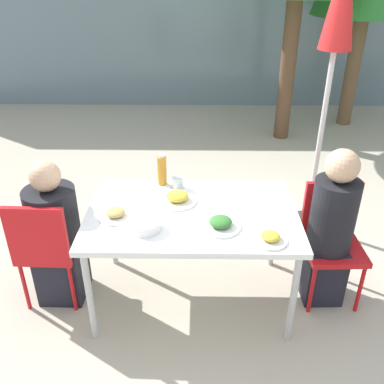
{
  "coord_description": "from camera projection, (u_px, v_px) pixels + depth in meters",
  "views": [
    {
      "loc": [
        0.04,
        -2.42,
        2.26
      ],
      "look_at": [
        0.0,
        0.0,
        0.9
      ],
      "focal_mm": 40.0,
      "sensor_mm": 36.0,
      "label": 1
    }
  ],
  "objects": [
    {
      "name": "bottle",
      "position": [
        162.0,
        170.0,
        3.13
      ],
      "size": [
        0.07,
        0.07,
        0.24
      ],
      "color": "#B7751E",
      "rests_on": "dining_table"
    },
    {
      "name": "plate_1",
      "position": [
        116.0,
        214.0,
        2.78
      ],
      "size": [
        0.22,
        0.22,
        0.06
      ],
      "color": "white",
      "rests_on": "dining_table"
    },
    {
      "name": "plate_0",
      "position": [
        177.0,
        198.0,
        2.95
      ],
      "size": [
        0.27,
        0.27,
        0.07
      ],
      "color": "white",
      "rests_on": "dining_table"
    },
    {
      "name": "dining_table",
      "position": [
        192.0,
        219.0,
        2.88
      ],
      "size": [
        1.41,
        0.91,
        0.75
      ],
      "color": "white",
      "rests_on": "ground"
    },
    {
      "name": "salad_bowl",
      "position": [
        145.0,
        225.0,
        2.65
      ],
      "size": [
        0.2,
        0.2,
        0.06
      ],
      "color": "white",
      "rests_on": "dining_table"
    },
    {
      "name": "chair_left",
      "position": [
        46.0,
        245.0,
        2.94
      ],
      "size": [
        0.41,
        0.41,
        0.87
      ],
      "rotation": [
        0.0,
        0.0,
        -0.03
      ],
      "color": "red",
      "rests_on": "ground"
    },
    {
      "name": "plate_3",
      "position": [
        221.0,
        224.0,
        2.67
      ],
      "size": [
        0.26,
        0.26,
        0.07
      ],
      "color": "white",
      "rests_on": "dining_table"
    },
    {
      "name": "chair_right",
      "position": [
        332.0,
        233.0,
        3.06
      ],
      "size": [
        0.41,
        0.41,
        0.87
      ],
      "rotation": [
        0.0,
        0.0,
        -3.1
      ],
      "color": "red",
      "rests_on": "ground"
    },
    {
      "name": "closed_umbrella",
      "position": [
        338.0,
        27.0,
        3.19
      ],
      "size": [
        0.36,
        0.36,
        2.44
      ],
      "color": "#333333",
      "rests_on": "ground"
    },
    {
      "name": "person_left",
      "position": [
        57.0,
        237.0,
        3.0
      ],
      "size": [
        0.35,
        0.35,
        1.1
      ],
      "rotation": [
        0.0,
        0.0,
        -0.03
      ],
      "color": "black",
      "rests_on": "ground"
    },
    {
      "name": "ground_plane",
      "position": [
        192.0,
        296.0,
        3.22
      ],
      "size": [
        24.0,
        24.0,
        0.0
      ],
      "primitive_type": "plane",
      "color": "#B2A893"
    },
    {
      "name": "person_right",
      "position": [
        330.0,
        232.0,
        2.95
      ],
      "size": [
        0.31,
        0.31,
        1.19
      ],
      "rotation": [
        0.0,
        0.0,
        -3.1
      ],
      "color": "black",
      "rests_on": "ground"
    },
    {
      "name": "building_facade",
      "position": [
        197.0,
        9.0,
        6.61
      ],
      "size": [
        10.0,
        0.2,
        3.0
      ],
      "color": "slate",
      "rests_on": "ground"
    },
    {
      "name": "plate_2",
      "position": [
        270.0,
        238.0,
        2.55
      ],
      "size": [
        0.21,
        0.21,
        0.06
      ],
      "color": "white",
      "rests_on": "dining_table"
    },
    {
      "name": "drinking_cup",
      "position": [
        178.0,
        183.0,
        3.12
      ],
      "size": [
        0.08,
        0.08,
        0.08
      ],
      "color": "silver",
      "rests_on": "dining_table"
    }
  ]
}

